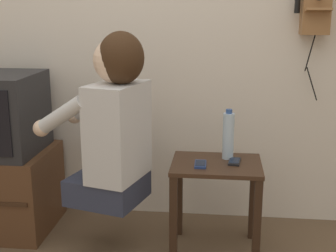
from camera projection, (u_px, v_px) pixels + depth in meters
name	position (u px, v px, depth m)	size (l,w,h in m)	color
wall_back	(150.00, 13.00, 2.80)	(6.80, 0.05, 2.55)	beige
side_table	(216.00, 185.00, 2.52)	(0.48, 0.37, 0.51)	#382316
person	(114.00, 121.00, 2.40)	(0.60, 0.49, 0.90)	#2D3347
wall_phone_antique	(316.00, 1.00, 2.60)	(0.19, 0.18, 0.77)	olive
cell_phone_held	(200.00, 164.00, 2.45)	(0.06, 0.12, 0.01)	navy
cell_phone_spare	(234.00, 161.00, 2.49)	(0.07, 0.13, 0.01)	black
water_bottle	(228.00, 135.00, 2.53)	(0.06, 0.06, 0.28)	#ADC6DB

